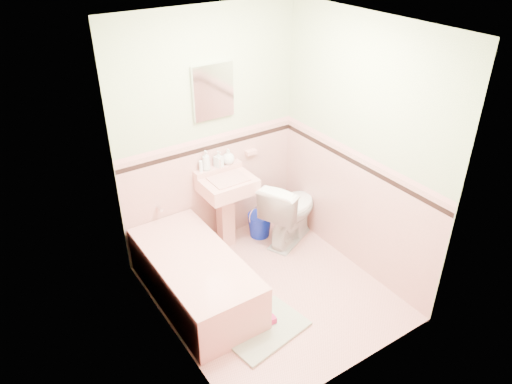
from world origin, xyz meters
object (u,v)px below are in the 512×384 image
soap_bottle_mid (219,159)px  toilet (290,210)px  sink (228,213)px  shoe (268,321)px  bathtub (195,279)px  bucket (260,225)px  soap_bottle_right (228,156)px  soap_bottle_left (206,160)px  medicine_cabinet (213,91)px

soap_bottle_mid → toilet: 0.97m
sink → toilet: 0.68m
sink → shoe: (-0.33, -1.22, -0.36)m
bathtub → sink: (0.68, 0.53, 0.20)m
bucket → shoe: size_ratio=1.80×
toilet → shoe: toilet is taller
soap_bottle_right → bucket: (0.27, -0.19, -0.85)m
soap_bottle_left → toilet: size_ratio=0.28×
medicine_cabinet → soap_bottle_left: size_ratio=2.50×
soap_bottle_mid → shoe: soap_bottle_mid is taller
sink → bathtub: bearing=-142.1°
bathtub → sink: 0.88m
bathtub → shoe: size_ratio=9.98×
bathtub → bucket: size_ratio=5.54×
bathtub → toilet: size_ratio=1.97×
medicine_cabinet → shoe: 2.20m
soap_bottle_right → bucket: size_ratio=0.61×
medicine_cabinet → soap_bottle_left: 0.70m
soap_bottle_mid → bathtub: bearing=-134.2°
bathtub → medicine_cabinet: 1.78m
soap_bottle_mid → toilet: bearing=-35.6°
toilet → bathtub: bearing=76.8°
medicine_cabinet → bucket: bearing=-29.7°
bathtub → toilet: bearing=11.7°
soap_bottle_left → toilet: 1.08m
soap_bottle_right → shoe: soap_bottle_right is taller
soap_bottle_left → soap_bottle_mid: bearing=0.0°
bathtub → medicine_cabinet: bearing=47.4°
soap_bottle_left → shoe: 1.70m
bathtub → sink: size_ratio=1.77×
sink → soap_bottle_mid: 0.59m
bathtub → soap_bottle_right: size_ratio=9.03×
soap_bottle_mid → bucket: 0.96m
bathtub → soap_bottle_mid: soap_bottle_mid is taller
bathtub → soap_bottle_left: bearing=52.4°
soap_bottle_left → sink: bearing=-53.5°
medicine_cabinet → soap_bottle_right: bearing=-13.3°
bathtub → soap_bottle_left: 1.19m
soap_bottle_mid → toilet: soap_bottle_mid is taller
soap_bottle_mid → soap_bottle_right: size_ratio=1.04×
bucket → shoe: 1.41m
medicine_cabinet → soap_bottle_right: size_ratio=3.24×
sink → soap_bottle_mid: (0.01, 0.18, 0.57)m
soap_bottle_right → medicine_cabinet: bearing=166.7°
sink → soap_bottle_mid: soap_bottle_mid is taller
sink → medicine_cabinet: (0.00, 0.21, 1.28)m
soap_bottle_right → sink: bearing=-125.3°
toilet → bucket: toilet is taller
toilet → bucket: bearing=18.3°
medicine_cabinet → soap_bottle_right: 0.73m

